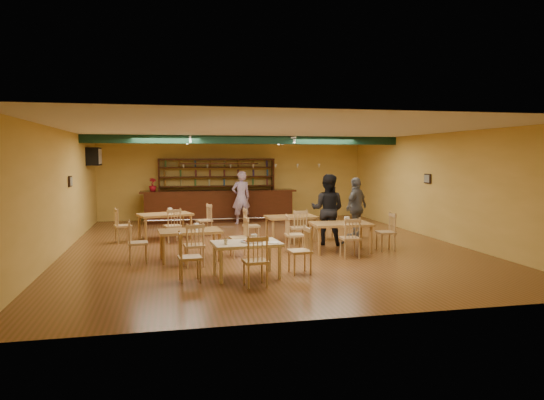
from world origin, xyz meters
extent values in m
plane|color=brown|center=(0.00, 0.00, 0.00)|extent=(12.00, 12.00, 0.00)
cube|color=black|center=(0.00, 2.80, 2.87)|extent=(10.00, 0.30, 0.25)
cube|color=silver|center=(-1.80, 3.40, 2.94)|extent=(0.05, 2.50, 0.05)
cube|color=silver|center=(1.40, 3.40, 2.94)|extent=(0.05, 2.50, 0.05)
cube|color=silver|center=(-4.80, 4.20, 2.35)|extent=(0.34, 0.70, 0.48)
cube|color=black|center=(-4.97, 1.00, 1.70)|extent=(0.04, 0.34, 0.28)
cube|color=black|center=(4.97, 0.50, 1.70)|extent=(0.04, 0.34, 0.28)
cube|color=#34180A|center=(-0.66, 5.15, 0.56)|extent=(5.57, 0.85, 1.13)
cube|color=#34180A|center=(-0.66, 5.78, 1.14)|extent=(4.31, 0.40, 2.28)
imported|color=maroon|center=(-3.00, 5.15, 1.36)|extent=(0.33, 0.33, 0.46)
cube|color=#A9783C|center=(-2.57, 1.65, 0.36)|extent=(1.64, 1.25, 0.73)
cube|color=#A9783C|center=(0.87, 0.61, 0.35)|extent=(1.43, 0.90, 0.69)
cube|color=#A9783C|center=(-2.02, -1.47, 0.35)|extent=(1.45, 0.94, 0.69)
cube|color=#A9783C|center=(1.66, -1.26, 0.36)|extent=(1.48, 0.92, 0.72)
cube|color=#CBB588|center=(-1.02, -3.31, 0.35)|extent=(1.35, 0.93, 0.69)
cylinder|color=silver|center=(-0.93, -3.31, 0.70)|extent=(0.44, 0.44, 0.01)
cylinder|color=#EAE5C6|center=(-1.43, -3.45, 0.75)|extent=(0.08, 0.08, 0.11)
cube|color=white|center=(-0.70, -3.13, 0.71)|extent=(0.25, 0.23, 0.03)
cube|color=silver|center=(-0.79, -3.27, 0.71)|extent=(0.33, 0.13, 0.00)
cylinder|color=white|center=(-0.51, -3.50, 0.70)|extent=(0.24, 0.24, 0.01)
imported|color=#784595|center=(0.02, 4.33, 0.92)|extent=(0.75, 0.57, 1.85)
imported|color=black|center=(1.67, -0.19, 0.94)|extent=(1.15, 1.07, 1.88)
imported|color=slate|center=(2.86, 0.74, 0.87)|extent=(1.06, 0.98, 1.75)
camera|label=1|loc=(-2.51, -12.57, 2.33)|focal=32.40mm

